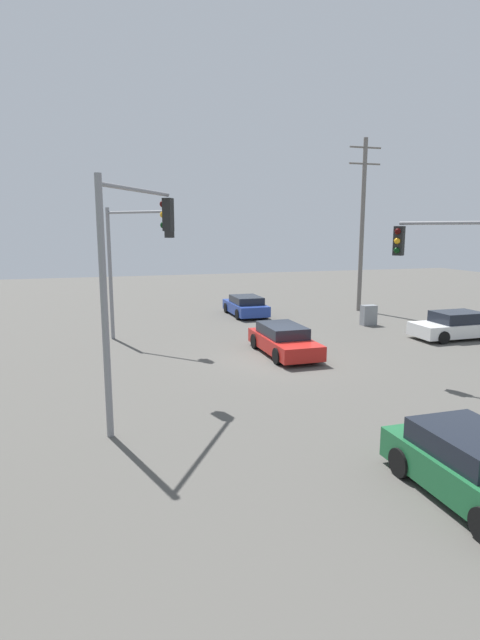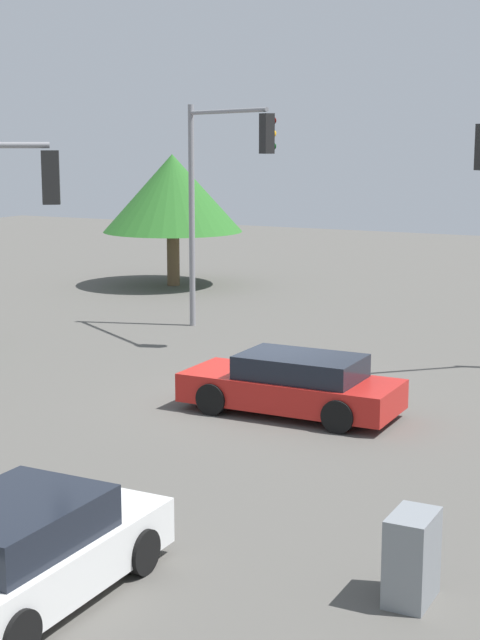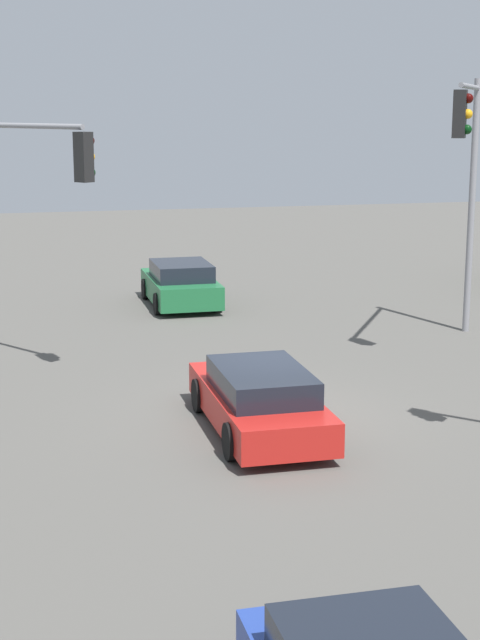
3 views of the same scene
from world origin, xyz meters
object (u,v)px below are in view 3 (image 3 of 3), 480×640
(sedan_green, at_px, (181,284))
(traffic_signal_cross, at_px, (17,194))
(traffic_signal_main, at_px, (469,164))
(sedan_red, at_px, (259,400))

(sedan_green, distance_m, traffic_signal_cross, 8.62)
(traffic_signal_main, bearing_deg, sedan_green, -106.15)
(sedan_green, height_order, sedan_red, sedan_green)
(sedan_red, bearing_deg, traffic_signal_cross, 125.12)
(sedan_green, relative_size, sedan_red, 0.87)
(sedan_green, height_order, traffic_signal_main, traffic_signal_main)
(sedan_red, distance_m, traffic_signal_cross, 8.03)
(sedan_green, height_order, traffic_signal_cross, traffic_signal_cross)
(sedan_red, height_order, traffic_signal_cross, traffic_signal_cross)
(traffic_signal_main, bearing_deg, sedan_red, -19.53)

